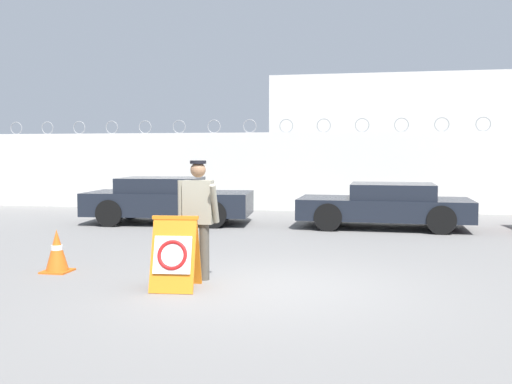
{
  "coord_description": "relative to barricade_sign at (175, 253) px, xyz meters",
  "views": [
    {
      "loc": [
        1.3,
        -8.0,
        1.94
      ],
      "look_at": [
        -0.56,
        1.88,
        1.25
      ],
      "focal_mm": 40.0,
      "sensor_mm": 36.0,
      "label": 1
    }
  ],
  "objects": [
    {
      "name": "building_block",
      "position": [
        4.11,
        16.47,
        1.89
      ],
      "size": [
        9.93,
        5.97,
        4.83
      ],
      "color": "silver",
      "rests_on": "ground_plane"
    },
    {
      "name": "parked_car_front_coupe",
      "position": [
        -2.68,
        7.29,
        0.13
      ],
      "size": [
        4.62,
        2.24,
        1.27
      ],
      "rotation": [
        0.0,
        0.0,
        0.08
      ],
      "color": "black",
      "rests_on": "ground_plane"
    },
    {
      "name": "traffic_cone_near",
      "position": [
        -2.28,
        0.77,
        -0.18
      ],
      "size": [
        0.43,
        0.43,
        0.7
      ],
      "color": "orange",
      "rests_on": "ground_plane"
    },
    {
      "name": "barricade_sign",
      "position": [
        0.0,
        0.0,
        0.0
      ],
      "size": [
        0.68,
        0.74,
        1.05
      ],
      "rotation": [
        0.0,
        0.0,
        0.09
      ],
      "color": "orange",
      "rests_on": "ground_plane"
    },
    {
      "name": "security_guard",
      "position": [
        0.16,
        0.65,
        0.51
      ],
      "size": [
        0.65,
        0.39,
        1.83
      ],
      "rotation": [
        0.0,
        0.0,
        0.04
      ],
      "color": "#514C42",
      "rests_on": "ground_plane"
    },
    {
      "name": "perimeter_wall",
      "position": [
        1.31,
        11.48,
        0.81
      ],
      "size": [
        36.0,
        0.3,
        3.09
      ],
      "color": "silver",
      "rests_on": "ground_plane"
    },
    {
      "name": "ground_plane",
      "position": [
        1.31,
        0.33,
        -0.52
      ],
      "size": [
        90.0,
        90.0,
        0.0
      ],
      "primitive_type": "plane",
      "color": "gray"
    },
    {
      "name": "parked_car_rear_sedan",
      "position": [
        3.2,
        7.37,
        0.08
      ],
      "size": [
        4.4,
        2.12,
        1.16
      ],
      "rotation": [
        0.0,
        0.0,
        3.11
      ],
      "color": "black",
      "rests_on": "ground_plane"
    }
  ]
}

